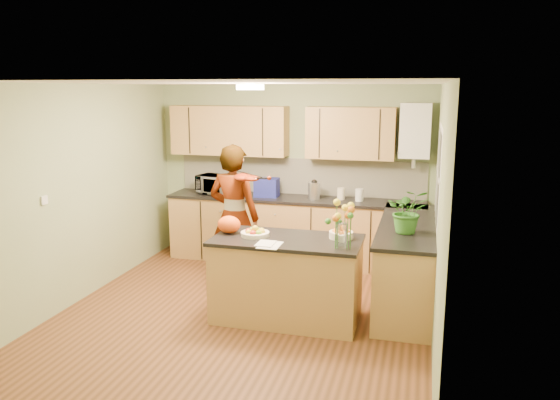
# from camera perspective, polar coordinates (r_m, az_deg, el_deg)

# --- Properties ---
(floor) EXTENTS (4.50, 4.50, 0.00)m
(floor) POSITION_cam_1_polar(r_m,az_deg,el_deg) (6.17, -3.76, -11.79)
(floor) COLOR #513017
(floor) RESTS_ON ground
(ceiling) EXTENTS (4.00, 4.50, 0.02)m
(ceiling) POSITION_cam_1_polar(r_m,az_deg,el_deg) (5.66, -4.10, 12.10)
(ceiling) COLOR white
(ceiling) RESTS_ON wall_back
(wall_back) EXTENTS (4.00, 0.02, 2.50)m
(wall_back) POSITION_cam_1_polar(r_m,az_deg,el_deg) (7.92, 1.34, 2.90)
(wall_back) COLOR gray
(wall_back) RESTS_ON floor
(wall_front) EXTENTS (4.00, 0.02, 2.50)m
(wall_front) POSITION_cam_1_polar(r_m,az_deg,el_deg) (3.81, -15.02, -7.16)
(wall_front) COLOR gray
(wall_front) RESTS_ON floor
(wall_left) EXTENTS (0.02, 4.50, 2.50)m
(wall_left) POSITION_cam_1_polar(r_m,az_deg,el_deg) (6.70, -20.33, 0.58)
(wall_left) COLOR gray
(wall_left) RESTS_ON floor
(wall_right) EXTENTS (0.02, 4.50, 2.50)m
(wall_right) POSITION_cam_1_polar(r_m,az_deg,el_deg) (5.49, 16.25, -1.47)
(wall_right) COLOR gray
(wall_right) RESTS_ON floor
(back_counter) EXTENTS (3.64, 0.62, 0.94)m
(back_counter) POSITION_cam_1_polar(r_m,az_deg,el_deg) (7.77, 1.51, -3.14)
(back_counter) COLOR #A88343
(back_counter) RESTS_ON floor
(right_counter) EXTENTS (0.62, 2.24, 0.94)m
(right_counter) POSITION_cam_1_polar(r_m,az_deg,el_deg) (6.51, 13.08, -6.37)
(right_counter) COLOR #A88343
(right_counter) RESTS_ON floor
(splashback) EXTENTS (3.60, 0.02, 0.52)m
(splashback) POSITION_cam_1_polar(r_m,az_deg,el_deg) (7.89, 2.02, 2.50)
(splashback) COLOR white
(splashback) RESTS_ON back_counter
(upper_cabinets) EXTENTS (3.20, 0.34, 0.70)m
(upper_cabinets) POSITION_cam_1_polar(r_m,az_deg,el_deg) (7.73, -0.21, 7.17)
(upper_cabinets) COLOR #A88343
(upper_cabinets) RESTS_ON wall_back
(boiler) EXTENTS (0.40, 0.30, 0.86)m
(boiler) POSITION_cam_1_polar(r_m,az_deg,el_deg) (7.47, 13.95, 7.03)
(boiler) COLOR white
(boiler) RESTS_ON wall_back
(window_right) EXTENTS (0.01, 1.30, 1.05)m
(window_right) POSITION_cam_1_polar(r_m,az_deg,el_deg) (6.02, 16.24, 2.57)
(window_right) COLOR white
(window_right) RESTS_ON wall_right
(light_switch) EXTENTS (0.02, 0.09, 0.09)m
(light_switch) POSITION_cam_1_polar(r_m,az_deg,el_deg) (6.21, -23.42, -0.01)
(light_switch) COLOR white
(light_switch) RESTS_ON wall_left
(ceiling_lamp) EXTENTS (0.30, 0.30, 0.07)m
(ceiling_lamp) POSITION_cam_1_polar(r_m,az_deg,el_deg) (5.95, -3.14, 11.71)
(ceiling_lamp) COLOR #FFEABF
(ceiling_lamp) RESTS_ON ceiling
(peninsula_island) EXTENTS (1.57, 0.80, 0.90)m
(peninsula_island) POSITION_cam_1_polar(r_m,az_deg,el_deg) (5.89, 0.71, -8.23)
(peninsula_island) COLOR #A88343
(peninsula_island) RESTS_ON floor
(fruit_dish) EXTENTS (0.31, 0.31, 0.11)m
(fruit_dish) POSITION_cam_1_polar(r_m,az_deg,el_deg) (5.83, -2.61, -3.37)
(fruit_dish) COLOR #F7E6C5
(fruit_dish) RESTS_ON peninsula_island
(orange_bowl) EXTENTS (0.25, 0.25, 0.15)m
(orange_bowl) POSITION_cam_1_polar(r_m,az_deg,el_deg) (5.77, 6.40, -3.40)
(orange_bowl) COLOR #F7E6C5
(orange_bowl) RESTS_ON peninsula_island
(flower_vase) EXTENTS (0.29, 0.29, 0.53)m
(flower_vase) POSITION_cam_1_polar(r_m,az_deg,el_deg) (5.38, 6.47, -1.32)
(flower_vase) COLOR silver
(flower_vase) RESTS_ON peninsula_island
(orange_bag) EXTENTS (0.30, 0.28, 0.19)m
(orange_bag) POSITION_cam_1_polar(r_m,az_deg,el_deg) (5.97, -5.35, -2.56)
(orange_bag) COLOR #EA4D13
(orange_bag) RESTS_ON peninsula_island
(papers) EXTENTS (0.21, 0.29, 0.01)m
(papers) POSITION_cam_1_polar(r_m,az_deg,el_deg) (5.50, -1.06, -4.71)
(papers) COLOR white
(papers) RESTS_ON peninsula_island
(violinist) EXTENTS (0.71, 0.52, 1.79)m
(violinist) POSITION_cam_1_polar(r_m,az_deg,el_deg) (6.72, -4.82, -1.77)
(violinist) COLOR tan
(violinist) RESTS_ON floor
(violin) EXTENTS (0.70, 0.61, 0.18)m
(violin) POSITION_cam_1_polar(r_m,az_deg,el_deg) (6.35, -3.87, 2.40)
(violin) COLOR #4A1404
(violin) RESTS_ON violinist
(microwave) EXTENTS (0.56, 0.44, 0.27)m
(microwave) POSITION_cam_1_polar(r_m,az_deg,el_deg) (7.98, -6.80, 1.62)
(microwave) COLOR white
(microwave) RESTS_ON back_counter
(blue_box) EXTENTS (0.33, 0.25, 0.26)m
(blue_box) POSITION_cam_1_polar(r_m,az_deg,el_deg) (7.72, -1.39, 1.33)
(blue_box) COLOR navy
(blue_box) RESTS_ON back_counter
(kettle) EXTENTS (0.17, 0.17, 0.32)m
(kettle) POSITION_cam_1_polar(r_m,az_deg,el_deg) (7.55, 3.59, 1.07)
(kettle) COLOR silver
(kettle) RESTS_ON back_counter
(jar_cream) EXTENTS (0.11, 0.11, 0.16)m
(jar_cream) POSITION_cam_1_polar(r_m,az_deg,el_deg) (7.56, 6.40, 0.66)
(jar_cream) COLOR #F7E6C5
(jar_cream) RESTS_ON back_counter
(jar_white) EXTENTS (0.13, 0.13, 0.17)m
(jar_white) POSITION_cam_1_polar(r_m,az_deg,el_deg) (7.49, 8.28, 0.52)
(jar_white) COLOR white
(jar_white) RESTS_ON back_counter
(potted_plant) EXTENTS (0.47, 0.42, 0.48)m
(potted_plant) POSITION_cam_1_polar(r_m,az_deg,el_deg) (5.91, 13.24, -1.11)
(potted_plant) COLOR #367727
(potted_plant) RESTS_ON right_counter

